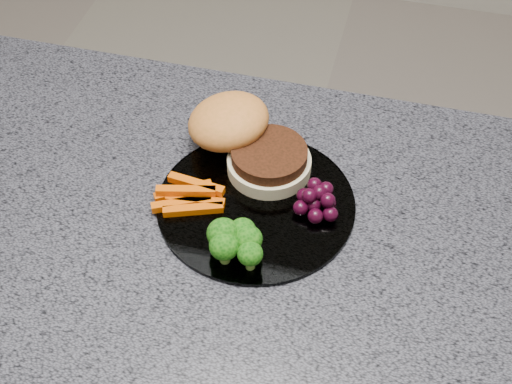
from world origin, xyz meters
TOP-DOWN VIEW (x-y plane):
  - countertop at (0.00, 0.00)m, footprint 1.20×0.60m
  - plate at (0.09, 0.04)m, footprint 0.26×0.26m
  - burger at (0.05, 0.13)m, footprint 0.21×0.18m
  - carrot_sticks at (0.00, 0.02)m, footprint 0.10×0.07m
  - broccoli at (0.08, -0.05)m, footprint 0.07×0.06m
  - grape_bunch at (0.17, 0.05)m, footprint 0.06×0.06m

SIDE VIEW (x-z plane):
  - countertop at x=0.00m, z-range 0.86..0.90m
  - plate at x=0.09m, z-range 0.90..0.91m
  - carrot_sticks at x=0.00m, z-range 0.90..0.92m
  - grape_bunch at x=0.17m, z-range 0.90..0.94m
  - burger at x=0.05m, z-range 0.90..0.96m
  - broccoli at x=0.08m, z-range 0.91..0.96m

